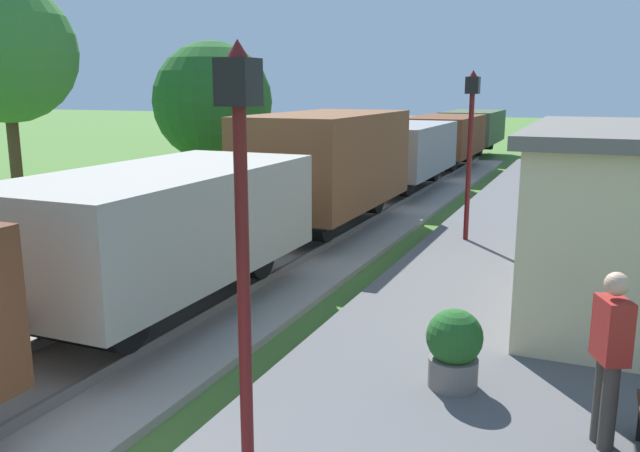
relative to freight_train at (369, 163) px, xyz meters
name	(u,v)px	position (x,y,z in m)	size (l,w,h in m)	color
freight_train	(369,163)	(0.00, 0.00, 0.00)	(2.50, 39.20, 2.72)	brown
person_waiting	(610,353)	(6.29, -11.56, -0.27)	(0.37, 0.44, 1.71)	#38332D
potted_planter	(454,347)	(4.73, -10.87, -0.73)	(0.64, 0.64, 0.92)	slate
lamp_post_near	(241,190)	(3.47, -13.37, 1.35)	(0.28, 0.28, 3.70)	#591414
lamp_post_far	(471,124)	(3.47, -3.45, 1.35)	(0.28, 0.28, 3.70)	#591414
tree_trackside_far	(5,53)	(-6.91, -6.22, 2.92)	(3.30, 3.30, 6.04)	#4C3823
tree_field_left	(213,102)	(-4.59, -0.98, 1.70)	(3.54, 3.54, 4.93)	#4C3823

